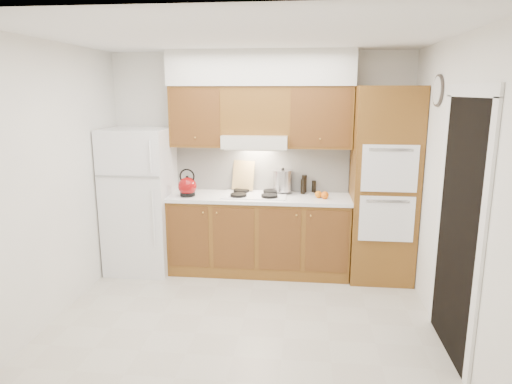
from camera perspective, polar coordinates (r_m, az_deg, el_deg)
floor at (r=4.58m, az=-1.51°, el=-15.42°), size 3.60×3.60×0.00m
ceiling at (r=4.07m, az=-1.73°, el=18.92°), size 3.60×3.60×0.00m
wall_back at (r=5.60m, az=0.46°, el=3.84°), size 3.60×0.02×2.60m
wall_left at (r=4.72m, az=-23.80°, el=1.13°), size 0.02×3.00×2.60m
wall_right at (r=4.28m, az=23.00°, el=0.12°), size 0.02×3.00×2.60m
fridge at (r=5.66m, az=-14.23°, el=-1.01°), size 0.75×0.72×1.72m
base_cabinets at (r=5.50m, az=0.39°, el=-5.43°), size 2.11×0.60×0.90m
countertop at (r=5.37m, az=0.39°, el=-0.68°), size 2.13×0.62×0.04m
backsplash at (r=5.59m, az=0.70°, el=3.00°), size 2.11×0.03×0.56m
oven_cabinet at (r=5.36m, az=15.60°, el=0.81°), size 0.70×0.65×2.20m
upper_cab_left at (r=5.50m, az=-7.24°, el=9.34°), size 0.63×0.33×0.70m
upper_cab_right at (r=5.35m, az=8.03°, el=9.24°), size 0.73×0.33×0.70m
range_hood at (r=5.34m, az=-0.04°, el=6.39°), size 0.75×0.45×0.15m
upper_cab_over_hood at (r=5.38m, az=0.03°, el=10.17°), size 0.75×0.33×0.55m
soffit at (r=5.36m, az=0.56°, el=15.24°), size 2.13×0.36×0.40m
cooktop at (r=5.38m, az=-0.12°, el=-0.35°), size 0.74×0.50×0.01m
doorway at (r=4.01m, az=23.93°, el=-4.44°), size 0.02×0.90×2.10m
wall_clock at (r=4.72m, az=21.81°, el=11.70°), size 0.02×0.30×0.30m
kettle at (r=5.37m, az=-8.58°, el=0.71°), size 0.22×0.22×0.22m
cutting_board at (r=5.56m, az=-1.60°, el=2.09°), size 0.29×0.16×0.36m
stock_pot at (r=5.48m, az=3.36°, el=1.41°), size 0.28×0.28×0.24m
condiment_a at (r=5.57m, az=6.05°, el=1.06°), size 0.08×0.08×0.21m
condiment_b at (r=5.48m, az=5.89°, el=0.71°), size 0.06×0.06×0.18m
condiment_c at (r=5.57m, az=7.24°, el=0.68°), size 0.06×0.06×0.14m
orange_near at (r=5.25m, az=8.61°, el=-0.40°), size 0.10×0.10×0.09m
orange_far at (r=5.29m, az=7.81°, el=-0.30°), size 0.09×0.09×0.08m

